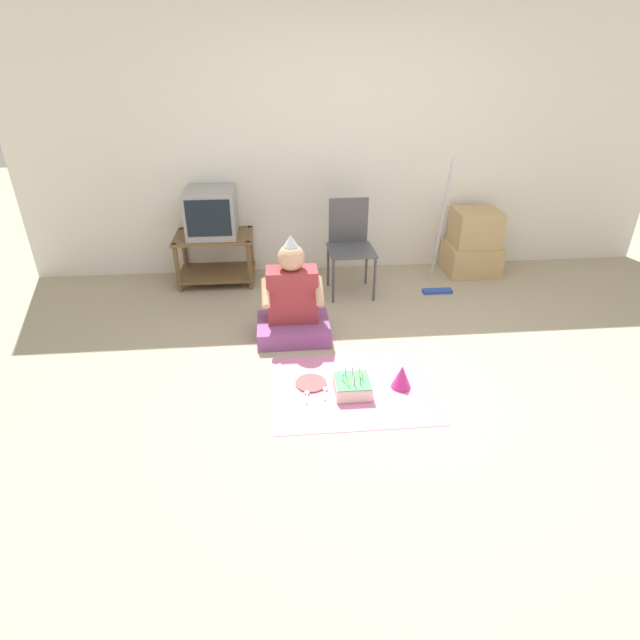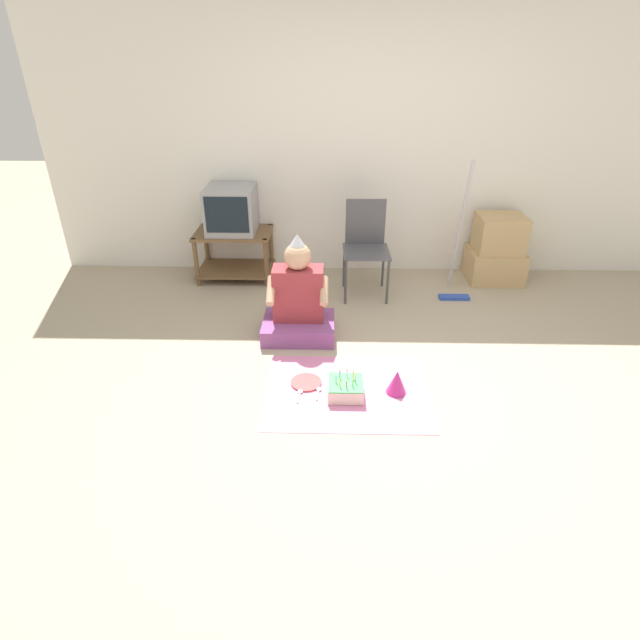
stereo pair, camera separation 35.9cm
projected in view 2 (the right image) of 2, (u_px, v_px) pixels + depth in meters
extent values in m
plane|color=tan|center=(385.00, 397.00, 3.37)|extent=(16.00, 16.00, 0.00)
cube|color=white|center=(372.00, 144.00, 4.77)|extent=(6.40, 0.06, 2.55)
cube|color=brown|center=(233.00, 233.00, 4.93)|extent=(0.75, 0.51, 0.03)
cube|color=brown|center=(236.00, 269.00, 5.12)|extent=(0.75, 0.51, 0.02)
cylinder|color=brown|center=(196.00, 262.00, 4.85)|extent=(0.04, 0.04, 0.49)
cylinder|color=brown|center=(266.00, 263.00, 4.84)|extent=(0.04, 0.04, 0.49)
cylinder|color=brown|center=(207.00, 247.00, 5.25)|extent=(0.04, 0.04, 0.49)
cylinder|color=brown|center=(271.00, 247.00, 5.23)|extent=(0.04, 0.04, 0.49)
cube|color=#99999E|center=(231.00, 209.00, 4.83)|extent=(0.46, 0.47, 0.44)
cube|color=black|center=(227.00, 215.00, 4.61)|extent=(0.40, 0.01, 0.34)
cube|color=#4C4C51|center=(366.00, 252.00, 4.57)|extent=(0.43, 0.44, 0.02)
cube|color=#4C4C51|center=(365.00, 222.00, 4.65)|extent=(0.37, 0.03, 0.43)
cylinder|color=#4C4C51|center=(346.00, 282.00, 4.51)|extent=(0.02, 0.02, 0.43)
cylinder|color=#4C4C51|center=(388.00, 282.00, 4.50)|extent=(0.02, 0.02, 0.43)
cylinder|color=#4C4C51|center=(344.00, 266.00, 4.85)|extent=(0.02, 0.02, 0.43)
cylinder|color=#4C4C51|center=(383.00, 266.00, 4.85)|extent=(0.02, 0.02, 0.43)
cube|color=tan|center=(494.00, 265.00, 5.03)|extent=(0.53, 0.45, 0.31)
cube|color=tan|center=(500.00, 233.00, 4.87)|extent=(0.44, 0.39, 0.36)
cube|color=#2D4CB2|center=(454.00, 297.00, 4.69)|extent=(0.28, 0.09, 0.03)
cylinder|color=#B7B7BC|center=(460.00, 228.00, 4.50)|extent=(0.03, 0.29, 1.24)
cube|color=#8C4C8C|center=(299.00, 328.00, 4.07)|extent=(0.58, 0.45, 0.14)
cube|color=#993338|center=(298.00, 293.00, 3.97)|extent=(0.40, 0.21, 0.44)
sphere|color=tan|center=(298.00, 257.00, 3.82)|extent=(0.21, 0.21, 0.21)
cone|color=silver|center=(297.00, 240.00, 3.75)|extent=(0.12, 0.12, 0.09)
cylinder|color=tan|center=(271.00, 290.00, 3.85)|extent=(0.06, 0.23, 0.19)
cylinder|color=tan|center=(324.00, 291.00, 3.84)|extent=(0.06, 0.23, 0.19)
cube|color=pink|center=(347.00, 391.00, 3.42)|extent=(1.11, 0.87, 0.01)
cube|color=#F4E0C6|center=(346.00, 389.00, 3.36)|extent=(0.24, 0.24, 0.09)
cube|color=#4CB266|center=(346.00, 383.00, 3.34)|extent=(0.23, 0.23, 0.01)
cylinder|color=#E58CCC|center=(356.00, 380.00, 3.32)|extent=(0.01, 0.01, 0.06)
sphere|color=#FFCC4C|center=(356.00, 375.00, 3.31)|extent=(0.01, 0.01, 0.01)
cylinder|color=yellow|center=(353.00, 376.00, 3.36)|extent=(0.01, 0.01, 0.06)
sphere|color=#FFCC4C|center=(353.00, 371.00, 3.34)|extent=(0.01, 0.01, 0.01)
cylinder|color=#E58CCC|center=(347.00, 374.00, 3.38)|extent=(0.01, 0.01, 0.06)
sphere|color=#FFCC4C|center=(347.00, 369.00, 3.37)|extent=(0.01, 0.01, 0.01)
cylinder|color=#4C7FE5|center=(340.00, 375.00, 3.37)|extent=(0.01, 0.01, 0.06)
sphere|color=#FFCC4C|center=(340.00, 370.00, 3.36)|extent=(0.01, 0.01, 0.01)
cylinder|color=#66C666|center=(336.00, 379.00, 3.33)|extent=(0.01, 0.01, 0.06)
sphere|color=#FFCC4C|center=(336.00, 375.00, 3.31)|extent=(0.01, 0.01, 0.01)
cylinder|color=yellow|center=(340.00, 384.00, 3.28)|extent=(0.01, 0.01, 0.06)
sphere|color=#FFCC4C|center=(340.00, 379.00, 3.27)|extent=(0.01, 0.01, 0.01)
cylinder|color=#EA4C4C|center=(346.00, 385.00, 3.27)|extent=(0.01, 0.01, 0.06)
sphere|color=#FFCC4C|center=(347.00, 381.00, 3.25)|extent=(0.01, 0.01, 0.01)
cylinder|color=#66C666|center=(353.00, 384.00, 3.28)|extent=(0.01, 0.01, 0.06)
sphere|color=#FFCC4C|center=(353.00, 379.00, 3.27)|extent=(0.01, 0.01, 0.01)
cone|color=#CC338C|center=(397.00, 382.00, 3.37)|extent=(0.14, 0.14, 0.17)
cylinder|color=#D84C4C|center=(306.00, 382.00, 3.50)|extent=(0.21, 0.21, 0.01)
ellipsoid|color=white|center=(319.00, 389.00, 3.43)|extent=(0.04, 0.05, 0.01)
cube|color=white|center=(318.00, 395.00, 3.37)|extent=(0.02, 0.10, 0.01)
ellipsoid|color=white|center=(300.00, 391.00, 3.40)|extent=(0.04, 0.05, 0.01)
cube|color=white|center=(299.00, 398.00, 3.34)|extent=(0.02, 0.10, 0.01)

